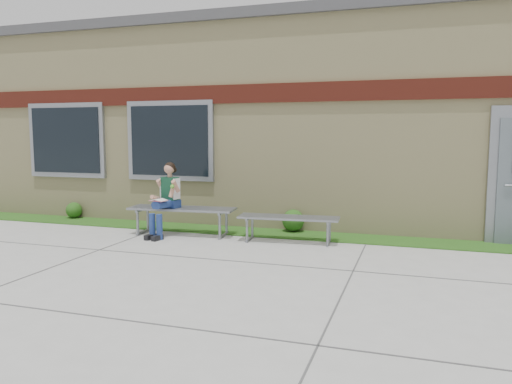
% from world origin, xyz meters
% --- Properties ---
extents(ground, '(80.00, 80.00, 0.00)m').
position_xyz_m(ground, '(0.00, 0.00, 0.00)').
color(ground, '#9E9E99').
rests_on(ground, ground).
extents(grass_strip, '(16.00, 0.80, 0.02)m').
position_xyz_m(grass_strip, '(0.00, 2.60, 0.01)').
color(grass_strip, '#1E4A13').
rests_on(grass_strip, ground).
extents(school_building, '(16.20, 6.22, 4.20)m').
position_xyz_m(school_building, '(-0.00, 5.99, 2.10)').
color(school_building, beige).
rests_on(school_building, ground).
extents(bench_left, '(1.99, 0.72, 0.51)m').
position_xyz_m(bench_left, '(-2.28, 2.00, 0.39)').
color(bench_left, slate).
rests_on(bench_left, ground).
extents(bench_right, '(1.74, 0.60, 0.44)m').
position_xyz_m(bench_right, '(-0.28, 2.00, 0.34)').
color(bench_right, slate).
rests_on(bench_right, ground).
extents(girl, '(0.45, 0.78, 1.33)m').
position_xyz_m(girl, '(-2.50, 1.80, 0.72)').
color(girl, navy).
rests_on(girl, ground).
extents(shrub_west, '(0.34, 0.34, 0.34)m').
position_xyz_m(shrub_west, '(-5.31, 2.85, 0.19)').
color(shrub_west, '#1E4A13').
rests_on(shrub_west, grass_strip).
extents(shrub_mid, '(0.41, 0.41, 0.41)m').
position_xyz_m(shrub_mid, '(-0.40, 2.85, 0.23)').
color(shrub_mid, '#1E4A13').
rests_on(shrub_mid, grass_strip).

